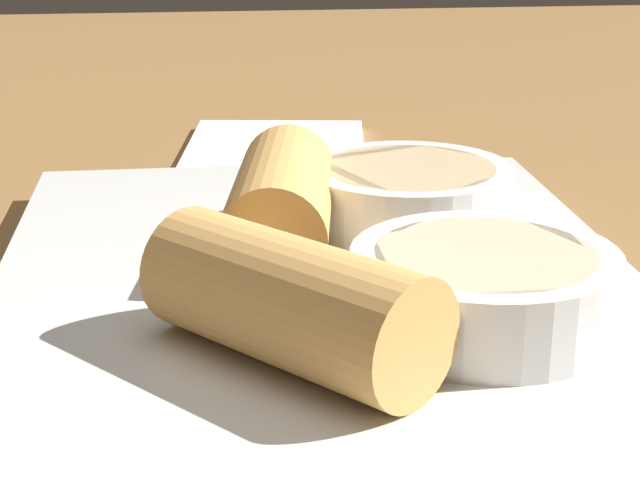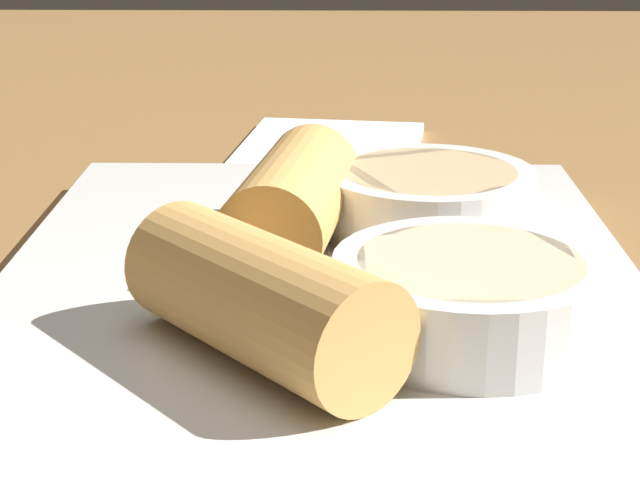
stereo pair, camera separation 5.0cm
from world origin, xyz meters
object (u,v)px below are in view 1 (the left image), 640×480
(dipping_bowl_far, at_px, (408,194))
(napkin, at_px, (276,149))
(serving_plate, at_px, (320,299))
(dipping_bowl_near, at_px, (484,286))

(dipping_bowl_far, height_order, napkin, dipping_bowl_far)
(dipping_bowl_far, bearing_deg, serving_plate, -36.93)
(serving_plate, xyz_separation_m, dipping_bowl_far, (-0.06, 0.05, 0.02))
(serving_plate, xyz_separation_m, napkin, (-0.25, 0.00, -0.00))
(dipping_bowl_near, xyz_separation_m, dipping_bowl_far, (-0.11, -0.01, 0.00))
(dipping_bowl_near, distance_m, dipping_bowl_far, 0.11)
(dipping_bowl_near, bearing_deg, serving_plate, -133.77)
(dipping_bowl_far, bearing_deg, dipping_bowl_near, 2.71)
(dipping_bowl_near, height_order, dipping_bowl_far, same)
(serving_plate, bearing_deg, napkin, 179.48)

